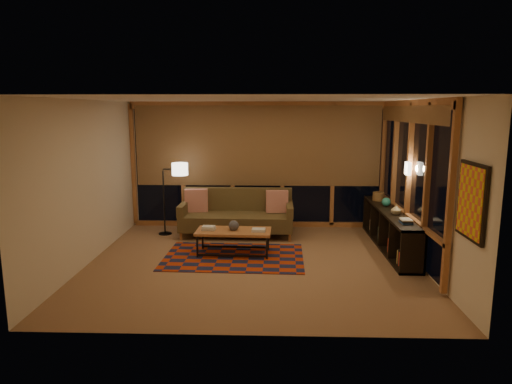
{
  "coord_description": "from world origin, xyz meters",
  "views": [
    {
      "loc": [
        0.29,
        -7.32,
        2.55
      ],
      "look_at": [
        0.04,
        0.35,
        1.15
      ],
      "focal_mm": 32.0,
      "sensor_mm": 36.0,
      "label": 1
    }
  ],
  "objects_px": {
    "coffee_table": "(234,242)",
    "floor_lamp": "(164,199)",
    "sofa": "(237,214)",
    "bookshelf": "(390,229)"
  },
  "relations": [
    {
      "from": "coffee_table",
      "to": "floor_lamp",
      "type": "relative_size",
      "value": 0.89
    },
    {
      "from": "coffee_table",
      "to": "sofa",
      "type": "bearing_deg",
      "value": 93.74
    },
    {
      "from": "coffee_table",
      "to": "floor_lamp",
      "type": "xyz_separation_m",
      "value": [
        -1.53,
        1.28,
        0.52
      ]
    },
    {
      "from": "sofa",
      "to": "coffee_table",
      "type": "relative_size",
      "value": 1.71
    },
    {
      "from": "floor_lamp",
      "to": "bookshelf",
      "type": "height_order",
      "value": "floor_lamp"
    },
    {
      "from": "sofa",
      "to": "floor_lamp",
      "type": "height_order",
      "value": "floor_lamp"
    },
    {
      "from": "coffee_table",
      "to": "bookshelf",
      "type": "relative_size",
      "value": 0.46
    },
    {
      "from": "coffee_table",
      "to": "bookshelf",
      "type": "xyz_separation_m",
      "value": [
        2.85,
        0.46,
        0.14
      ]
    },
    {
      "from": "sofa",
      "to": "coffee_table",
      "type": "bearing_deg",
      "value": -87.38
    },
    {
      "from": "bookshelf",
      "to": "coffee_table",
      "type": "bearing_deg",
      "value": -170.92
    }
  ]
}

